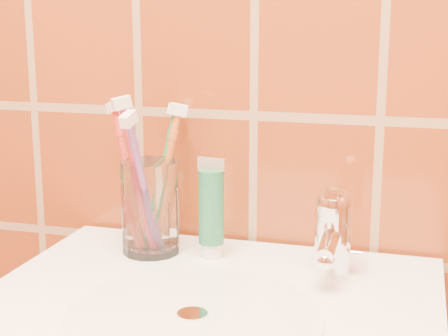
% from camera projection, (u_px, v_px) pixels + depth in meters
% --- Properties ---
extents(glass_tumbler, '(0.09, 0.09, 0.14)m').
position_uv_depth(glass_tumbler, '(151.00, 207.00, 0.98)').
color(glass_tumbler, white).
rests_on(glass_tumbler, pedestal_sink).
extents(toothpaste_tube, '(0.04, 0.04, 0.14)m').
position_uv_depth(toothpaste_tube, '(211.00, 211.00, 0.97)').
color(toothpaste_tube, white).
rests_on(toothpaste_tube, pedestal_sink).
extents(faucet, '(0.05, 0.11, 0.12)m').
position_uv_depth(faucet, '(333.00, 228.00, 0.90)').
color(faucet, white).
rests_on(faucet, pedestal_sink).
extents(toothbrush_0, '(0.10, 0.09, 0.22)m').
position_uv_depth(toothbrush_0, '(165.00, 179.00, 0.99)').
color(toothbrush_0, '#C96323').
rests_on(toothbrush_0, glass_tumbler).
extents(toothbrush_1, '(0.16, 0.15, 0.23)m').
position_uv_depth(toothbrush_1, '(129.00, 178.00, 1.00)').
color(toothbrush_1, '#AF2C25').
rests_on(toothbrush_1, glass_tumbler).
extents(toothbrush_2, '(0.11, 0.10, 0.24)m').
position_uv_depth(toothbrush_2, '(138.00, 179.00, 0.96)').
color(toothbrush_2, '#B22634').
rests_on(toothbrush_2, glass_tumbler).
extents(toothbrush_3, '(0.11, 0.17, 0.23)m').
position_uv_depth(toothbrush_3, '(161.00, 178.00, 1.01)').
color(toothbrush_3, '#20793F').
rests_on(toothbrush_3, glass_tumbler).
extents(toothbrush_4, '(0.06, 0.16, 0.24)m').
position_uv_depth(toothbrush_4, '(144.00, 188.00, 0.94)').
color(toothbrush_4, '#73418B').
rests_on(toothbrush_4, glass_tumbler).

